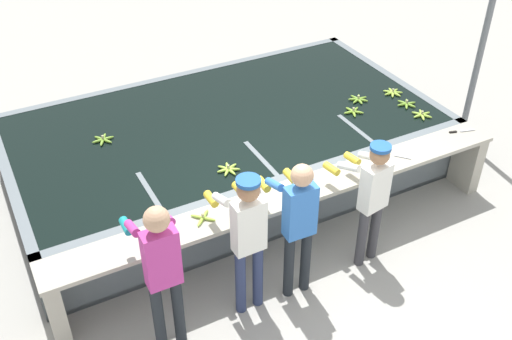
% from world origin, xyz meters
% --- Properties ---
extents(ground_plane, '(80.00, 80.00, 0.00)m').
position_xyz_m(ground_plane, '(0.00, 0.00, 0.00)').
color(ground_plane, '#A3A099').
rests_on(ground_plane, ground).
extents(wash_tank, '(5.56, 3.07, 0.85)m').
position_xyz_m(wash_tank, '(0.00, 1.98, 0.42)').
color(wash_tank, slate).
rests_on(wash_tank, ground).
extents(work_ledge, '(5.56, 0.45, 0.85)m').
position_xyz_m(work_ledge, '(0.00, 0.23, 0.63)').
color(work_ledge, '#A8A393').
rests_on(work_ledge, ground).
extents(worker_0, '(0.41, 0.72, 1.73)m').
position_xyz_m(worker_0, '(-1.73, -0.36, 1.05)').
color(worker_0, '#1E2328').
rests_on(worker_0, ground).
extents(worker_1, '(0.41, 0.72, 1.67)m').
position_xyz_m(worker_1, '(-0.83, -0.29, 1.02)').
color(worker_1, navy).
rests_on(worker_1, ground).
extents(worker_2, '(0.42, 0.72, 1.67)m').
position_xyz_m(worker_2, '(-0.28, -0.33, 1.00)').
color(worker_2, '#1E2328').
rests_on(worker_2, ground).
extents(worker_3, '(0.48, 0.74, 1.57)m').
position_xyz_m(worker_3, '(0.67, -0.29, 0.95)').
color(worker_3, '#38383D').
rests_on(worker_3, ground).
extents(banana_bunch_floating_0, '(0.27, 0.27, 0.08)m').
position_xyz_m(banana_bunch_floating_0, '(1.60, 1.33, 0.87)').
color(banana_bunch_floating_0, '#7FAD33').
rests_on(banana_bunch_floating_0, wash_tank).
extents(banana_bunch_floating_1, '(0.28, 0.27, 0.08)m').
position_xyz_m(banana_bunch_floating_1, '(2.36, 1.17, 0.87)').
color(banana_bunch_floating_1, '#75A333').
rests_on(banana_bunch_floating_1, wash_tank).
extents(banana_bunch_floating_2, '(0.27, 0.28, 0.08)m').
position_xyz_m(banana_bunch_floating_2, '(1.85, 1.58, 0.87)').
color(banana_bunch_floating_2, '#75A333').
rests_on(banana_bunch_floating_2, wash_tank).
extents(banana_bunch_floating_3, '(0.28, 0.26, 0.08)m').
position_xyz_m(banana_bunch_floating_3, '(2.35, 0.84, 0.87)').
color(banana_bunch_floating_3, '#9EC642').
rests_on(banana_bunch_floating_3, wash_tank).
extents(banana_bunch_floating_4, '(0.28, 0.28, 0.08)m').
position_xyz_m(banana_bunch_floating_4, '(-0.45, 0.92, 0.87)').
color(banana_bunch_floating_4, '#9EC642').
rests_on(banana_bunch_floating_4, wash_tank).
extents(banana_bunch_floating_5, '(0.28, 0.28, 0.08)m').
position_xyz_m(banana_bunch_floating_5, '(2.40, 1.51, 0.87)').
color(banana_bunch_floating_5, '#9EC642').
rests_on(banana_bunch_floating_5, wash_tank).
extents(banana_bunch_floating_6, '(0.28, 0.26, 0.08)m').
position_xyz_m(banana_bunch_floating_6, '(-1.55, 2.22, 0.87)').
color(banana_bunch_floating_6, '#75A333').
rests_on(banana_bunch_floating_6, wash_tank).
extents(banana_bunch_ledge_0, '(0.22, 0.22, 0.08)m').
position_xyz_m(banana_bunch_ledge_0, '(-1.06, 0.26, 0.87)').
color(banana_bunch_ledge_0, '#9EC642').
rests_on(banana_bunch_ledge_0, work_ledge).
extents(knife_0, '(0.25, 0.28, 0.02)m').
position_xyz_m(knife_0, '(1.41, 0.29, 0.86)').
color(knife_0, silver).
rests_on(knife_0, work_ledge).
extents(knife_1, '(0.35, 0.12, 0.02)m').
position_xyz_m(knife_1, '(2.49, 0.31, 0.86)').
color(knife_1, silver).
rests_on(knife_1, work_ledge).
extents(support_post_right, '(0.09, 0.09, 3.20)m').
position_xyz_m(support_post_right, '(3.49, 1.10, 1.60)').
color(support_post_right, slate).
rests_on(support_post_right, ground).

